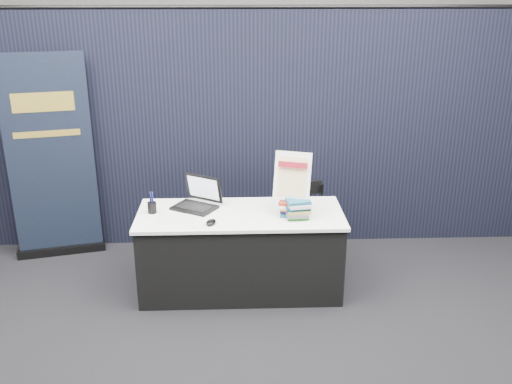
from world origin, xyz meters
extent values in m
plane|color=black|center=(0.00, 0.00, 0.00)|extent=(8.00, 8.00, 0.00)
cube|color=#B3B0A9|center=(0.00, 4.00, 1.75)|extent=(8.00, 0.02, 3.50)
cube|color=black|center=(0.00, 1.60, 1.20)|extent=(6.00, 0.08, 2.40)
cube|color=black|center=(0.00, 0.55, 0.36)|extent=(1.76, 0.71, 0.72)
cube|color=white|center=(0.00, 0.55, 0.73)|extent=(1.80, 0.75, 0.03)
cube|color=black|center=(-0.41, 0.66, 0.76)|extent=(0.45, 0.41, 0.02)
cube|color=black|center=(-0.41, 0.79, 0.90)|extent=(0.35, 0.24, 0.25)
cube|color=silver|center=(-0.41, 0.78, 0.90)|extent=(0.29, 0.20, 0.20)
ellipsoid|color=black|center=(-0.25, 0.31, 0.77)|extent=(0.11, 0.14, 0.04)
cube|color=silver|center=(-0.54, 0.43, 0.75)|extent=(0.32, 0.23, 0.00)
cube|color=silver|center=(-0.42, 0.39, 0.75)|extent=(0.34, 0.32, 0.00)
cube|color=white|center=(-0.42, 0.41, 0.75)|extent=(0.30, 0.23, 0.00)
cylinder|color=black|center=(-0.77, 0.58, 0.80)|extent=(0.09, 0.09, 0.10)
cube|color=#1D566F|center=(0.45, 0.49, 0.76)|extent=(0.22, 0.19, 0.03)
cube|color=navy|center=(0.45, 0.49, 0.79)|extent=(0.22, 0.19, 0.03)
cube|color=orange|center=(0.45, 0.49, 0.82)|extent=(0.22, 0.19, 0.03)
cube|color=beige|center=(0.45, 0.49, 0.84)|extent=(0.22, 0.19, 0.03)
cube|color=maroon|center=(0.45, 0.49, 0.87)|extent=(0.22, 0.19, 0.03)
cube|color=#1C6B1D|center=(0.49, 0.42, 0.76)|extent=(0.21, 0.16, 0.03)
cube|color=#545359|center=(0.49, 0.42, 0.79)|extent=(0.21, 0.16, 0.03)
cube|color=gold|center=(0.49, 0.42, 0.82)|extent=(0.21, 0.16, 0.03)
cube|color=navy|center=(0.49, 0.42, 0.85)|extent=(0.21, 0.16, 0.03)
cube|color=silver|center=(0.49, 0.42, 0.87)|extent=(0.21, 0.16, 0.03)
cube|color=#1D566F|center=(0.49, 0.42, 0.90)|extent=(0.21, 0.16, 0.03)
cube|color=black|center=(0.45, 0.47, 0.90)|extent=(0.20, 0.08, 0.01)
cylinder|color=black|center=(0.36, 0.56, 1.02)|extent=(0.04, 0.10, 0.30)
cylinder|color=black|center=(0.53, 0.56, 1.02)|extent=(0.04, 0.10, 0.30)
cube|color=white|center=(0.45, 0.52, 1.09)|extent=(0.34, 0.21, 0.41)
cube|color=beige|center=(0.45, 0.51, 1.09)|extent=(0.27, 0.16, 0.32)
cube|color=maroon|center=(0.45, 0.51, 1.20)|extent=(0.25, 0.09, 0.05)
cube|color=black|center=(-1.84, 1.33, 0.04)|extent=(0.87, 0.29, 0.08)
cube|color=black|center=(-1.84, 1.35, 1.02)|extent=(0.80, 0.21, 2.04)
cube|color=gold|center=(-1.84, 1.33, 1.58)|extent=(0.55, 0.13, 0.18)
cube|color=gold|center=(-1.84, 1.33, 1.28)|extent=(0.60, 0.14, 0.06)
cylinder|color=black|center=(0.48, 0.89, 0.19)|extent=(0.02, 0.02, 0.38)
cylinder|color=black|center=(0.82, 0.89, 0.19)|extent=(0.02, 0.02, 0.38)
cylinder|color=black|center=(0.48, 1.23, 0.19)|extent=(0.02, 0.02, 0.38)
cylinder|color=black|center=(0.82, 1.23, 0.19)|extent=(0.02, 0.02, 0.38)
cube|color=black|center=(0.65, 1.06, 0.40)|extent=(0.44, 0.44, 0.03)
cube|color=black|center=(0.65, 1.23, 0.72)|extent=(0.33, 0.12, 0.14)
camera|label=1|loc=(-0.04, -4.05, 2.66)|focal=40.00mm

